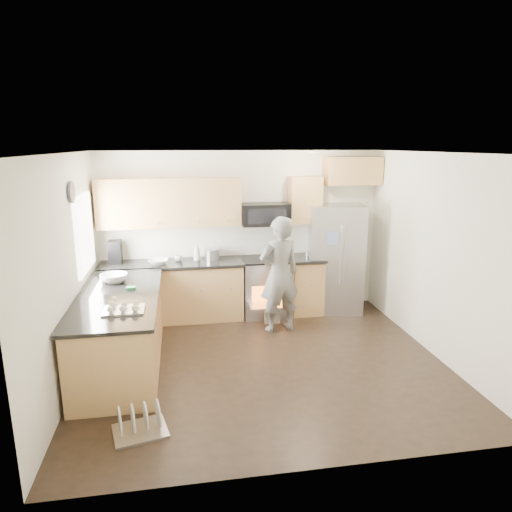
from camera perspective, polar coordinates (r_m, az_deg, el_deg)
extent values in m
plane|color=black|center=(5.95, 0.95, -13.15)|extent=(4.50, 4.50, 0.00)
cube|color=white|center=(7.41, -1.83, 2.95)|extent=(4.50, 0.04, 2.60)
cube|color=white|center=(3.63, 6.85, -8.92)|extent=(4.50, 0.04, 2.60)
cube|color=white|center=(5.54, -22.53, -1.87)|extent=(0.04, 4.00, 2.60)
cube|color=white|center=(6.28, 21.62, -0.01)|extent=(0.04, 4.00, 2.60)
cube|color=white|center=(5.30, 1.07, 12.77)|extent=(4.50, 4.00, 0.04)
cube|color=white|center=(6.44, -20.66, 2.67)|extent=(0.04, 1.00, 1.00)
cylinder|color=#FAECC8|center=(6.58, 7.17, 12.75)|extent=(0.14, 0.14, 0.02)
cylinder|color=#474754|center=(5.82, -22.07, 7.43)|extent=(0.03, 0.26, 0.26)
cube|color=#B77749|center=(7.27, -10.29, -4.53)|extent=(2.15, 0.60, 0.87)
cube|color=black|center=(7.13, -10.46, -0.96)|extent=(2.19, 0.64, 0.04)
cube|color=#B77749|center=(7.53, 6.11, -3.72)|extent=(0.50, 0.60, 0.87)
cube|color=black|center=(7.40, 6.22, -0.27)|extent=(0.54, 0.64, 0.04)
cube|color=#B77749|center=(7.10, -10.73, 6.57)|extent=(2.16, 0.33, 0.74)
cube|color=#B77749|center=(7.37, 6.11, 6.99)|extent=(0.50, 0.33, 0.74)
cube|color=#B77749|center=(7.57, 11.99, 10.38)|extent=(0.90, 0.33, 0.44)
imported|color=silver|center=(7.06, -12.12, -0.70)|extent=(0.30, 0.30, 0.07)
imported|color=silver|center=(7.15, -7.40, 0.48)|extent=(0.10, 0.11, 0.27)
imported|color=silver|center=(7.18, -9.66, -0.25)|extent=(0.13, 0.13, 0.10)
cylinder|color=#B7B7BC|center=(7.24, -5.54, 0.26)|extent=(0.24, 0.24, 0.16)
cube|color=black|center=(7.25, -17.19, 0.48)|extent=(0.19, 0.23, 0.35)
cylinder|color=#B7B7BC|center=(7.49, 6.52, 0.35)|extent=(0.09, 0.09, 0.07)
cube|color=#B77749|center=(5.96, -16.50, -9.09)|extent=(0.90, 2.30, 0.87)
cube|color=black|center=(5.80, -16.81, -4.80)|extent=(0.96, 2.36, 0.04)
imported|color=white|center=(6.29, -17.33, -2.66)|extent=(0.35, 0.35, 0.11)
cube|color=green|center=(5.94, -15.38, -3.89)|extent=(0.11, 0.08, 0.03)
cube|color=#B7B7BC|center=(5.20, -16.22, -6.15)|extent=(0.44, 0.34, 0.09)
cube|color=#B7B7BC|center=(7.37, 1.27, -3.93)|extent=(0.76, 0.62, 0.90)
cube|color=black|center=(7.24, 1.29, -0.43)|extent=(0.76, 0.60, 0.03)
cube|color=orange|center=(7.09, 1.74, -5.09)|extent=(0.56, 0.02, 0.34)
cube|color=#B7B7BC|center=(6.96, 2.00, -6.18)|extent=(0.70, 0.34, 0.03)
cube|color=silver|center=(6.97, 2.08, -7.36)|extent=(0.24, 0.03, 0.28)
cube|color=black|center=(7.21, 1.14, 5.24)|extent=(0.76, 0.40, 0.34)
cube|color=#B7B7BC|center=(7.56, 9.85, -0.29)|extent=(0.96, 0.81, 1.76)
cylinder|color=#B7B7BC|center=(7.21, 10.57, 0.00)|extent=(0.02, 0.02, 0.96)
cylinder|color=#B7B7BC|center=(7.23, 11.00, 0.02)|extent=(0.02, 0.02, 0.96)
cube|color=pink|center=(7.34, 12.11, -1.37)|extent=(0.23, 0.05, 0.29)
cube|color=#7E97CA|center=(7.10, 9.57, 2.21)|extent=(0.17, 0.04, 0.21)
imported|color=gray|center=(6.62, 2.94, -2.34)|extent=(0.71, 0.55, 1.71)
cube|color=#B7B7BC|center=(4.82, -14.27, -20.46)|extent=(0.57, 0.50, 0.03)
cylinder|color=silver|center=(4.72, -16.65, -19.19)|extent=(0.08, 0.27, 0.28)
cylinder|color=silver|center=(4.73, -15.14, -19.02)|extent=(0.08, 0.27, 0.28)
cylinder|color=silver|center=(4.74, -13.64, -18.83)|extent=(0.08, 0.27, 0.28)
cylinder|color=silver|center=(4.76, -12.15, -18.63)|extent=(0.08, 0.27, 0.28)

